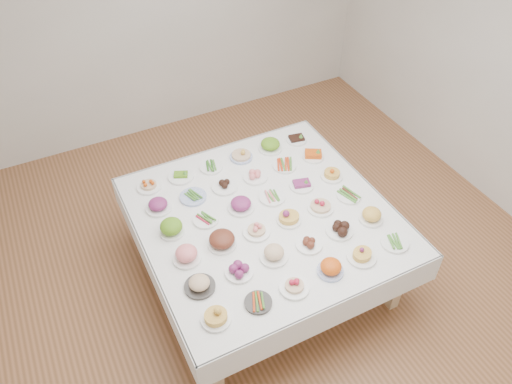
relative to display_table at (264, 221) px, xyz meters
name	(u,v)px	position (x,y,z in m)	size (l,w,h in m)	color
room_envelope	(271,87)	(0.12, 0.16, 1.15)	(5.02, 5.02, 2.81)	#96613E
display_table	(264,221)	(0.00, 0.00, 0.00)	(2.03, 2.03, 0.75)	white
dish_0	(216,315)	(-0.75, -0.74, 0.13)	(0.21, 0.21, 0.13)	white
dish_1	(258,302)	(-0.44, -0.75, 0.09)	(0.19, 0.19, 0.05)	#2F2D2A
dish_2	(294,285)	(-0.15, -0.76, 0.12)	(0.21, 0.21, 0.11)	white
dish_3	(331,267)	(0.16, -0.75, 0.13)	(0.20, 0.20, 0.12)	#4C66B2
dish_4	(362,254)	(0.44, -0.74, 0.12)	(0.22, 0.22, 0.12)	white
dish_5	(395,242)	(0.75, -0.74, 0.09)	(0.21, 0.21, 0.05)	white
dish_6	(199,283)	(-0.75, -0.44, 0.12)	(0.22, 0.22, 0.11)	#2F2D2A
dish_7	(239,270)	(-0.44, -0.45, 0.11)	(0.21, 0.21, 0.09)	white
dish_8	(274,253)	(-0.15, -0.44, 0.13)	(0.21, 0.21, 0.12)	white
dish_9	(309,243)	(0.15, -0.46, 0.11)	(0.20, 0.20, 0.09)	white
dish_10	(340,228)	(0.44, -0.44, 0.12)	(0.22, 0.22, 0.10)	white
dish_11	(371,215)	(0.74, -0.45, 0.13)	(0.19, 0.19, 0.12)	white
dish_12	(187,255)	(-0.74, -0.16, 0.13)	(0.21, 0.21, 0.12)	white
dish_13	(222,239)	(-0.44, -0.15, 0.14)	(0.25, 0.25, 0.14)	white
dish_14	(257,229)	(-0.15, -0.15, 0.11)	(0.22, 0.22, 0.10)	white
dish_15	(289,216)	(0.14, -0.16, 0.13)	(0.20, 0.20, 0.13)	white
dish_16	(321,204)	(0.45, -0.15, 0.12)	(0.22, 0.22, 0.12)	white
dish_17	(349,195)	(0.74, -0.14, 0.09)	(0.22, 0.20, 0.05)	white
dish_18	(171,228)	(-0.75, 0.15, 0.13)	(0.22, 0.22, 0.12)	white
dish_19	(206,219)	(-0.46, 0.15, 0.09)	(0.20, 0.20, 0.05)	white
dish_20	(241,203)	(-0.14, 0.15, 0.13)	(0.22, 0.22, 0.13)	white
dish_21	(272,197)	(0.15, 0.14, 0.09)	(0.22, 0.22, 0.05)	white
dish_22	(302,184)	(0.45, 0.16, 0.10)	(0.21, 0.21, 0.09)	white
dish_23	(332,174)	(0.75, 0.14, 0.11)	(0.19, 0.19, 0.10)	white
dish_24	(158,204)	(-0.75, 0.46, 0.13)	(0.21, 0.21, 0.12)	white
dish_25	(193,196)	(-0.45, 0.45, 0.09)	(0.23, 0.23, 0.05)	#4C66B2
dish_26	(225,184)	(-0.16, 0.45, 0.11)	(0.23, 0.23, 0.09)	white
dish_27	(255,175)	(0.14, 0.44, 0.10)	(0.22, 0.22, 0.09)	white
dish_28	(284,165)	(0.45, 0.46, 0.09)	(0.22, 0.21, 0.05)	white
dish_29	(313,155)	(0.75, 0.46, 0.11)	(0.20, 0.20, 0.09)	white
dish_30	(149,184)	(-0.74, 0.74, 0.12)	(0.21, 0.21, 0.11)	white
dish_31	(181,175)	(-0.45, 0.75, 0.10)	(0.23, 0.23, 0.09)	white
dish_32	(211,166)	(-0.16, 0.75, 0.09)	(0.21, 0.21, 0.05)	white
dish_33	(241,153)	(0.15, 0.75, 0.13)	(0.22, 0.22, 0.12)	#4C66B2
dish_34	(270,144)	(0.46, 0.75, 0.13)	(0.22, 0.22, 0.13)	white
dish_35	(297,138)	(0.74, 0.75, 0.10)	(0.19, 0.19, 0.09)	white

